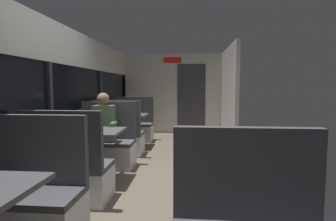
{
  "coord_description": "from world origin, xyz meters",
  "views": [
    {
      "loc": [
        0.53,
        -3.53,
        1.36
      ],
      "look_at": [
        0.14,
        1.02,
        0.94
      ],
      "focal_mm": 28.27,
      "sensor_mm": 36.0,
      "label": 1
    }
  ],
  "objects_px": {
    "dining_table_far_window": "(127,119)",
    "bench_far_window_facing_end": "(119,138)",
    "dining_table_mid_window": "(90,137)",
    "bench_far_window_facing_entry": "(134,128)",
    "bench_mid_window_facing_end": "(69,174)",
    "bench_mid_window_facing_entry": "(106,147)",
    "seated_passenger": "(105,136)",
    "bench_near_window_facing_entry": "(29,203)"
  },
  "relations": [
    {
      "from": "dining_table_far_window",
      "to": "bench_mid_window_facing_end",
      "type": "bearing_deg",
      "value": -90.0
    },
    {
      "from": "bench_near_window_facing_entry",
      "to": "bench_mid_window_facing_entry",
      "type": "distance_m",
      "value": 2.17
    },
    {
      "from": "bench_mid_window_facing_end",
      "to": "bench_mid_window_facing_entry",
      "type": "distance_m",
      "value": 1.4
    },
    {
      "from": "seated_passenger",
      "to": "bench_far_window_facing_end",
      "type": "bearing_deg",
      "value": 90.0
    },
    {
      "from": "dining_table_mid_window",
      "to": "bench_far_window_facing_end",
      "type": "relative_size",
      "value": 0.82
    },
    {
      "from": "bench_mid_window_facing_entry",
      "to": "dining_table_far_window",
      "type": "distance_m",
      "value": 1.51
    },
    {
      "from": "bench_far_window_facing_end",
      "to": "dining_table_mid_window",
      "type": "bearing_deg",
      "value": -90.0
    },
    {
      "from": "bench_mid_window_facing_end",
      "to": "bench_mid_window_facing_entry",
      "type": "height_order",
      "value": "same"
    },
    {
      "from": "bench_mid_window_facing_entry",
      "to": "dining_table_far_window",
      "type": "xyz_separation_m",
      "value": [
        0.0,
        1.47,
        0.31
      ]
    },
    {
      "from": "bench_mid_window_facing_entry",
      "to": "bench_far_window_facing_entry",
      "type": "bearing_deg",
      "value": 90.0
    },
    {
      "from": "bench_mid_window_facing_end",
      "to": "seated_passenger",
      "type": "distance_m",
      "value": 1.34
    },
    {
      "from": "bench_near_window_facing_entry",
      "to": "bench_far_window_facing_end",
      "type": "height_order",
      "value": "same"
    },
    {
      "from": "bench_near_window_facing_entry",
      "to": "dining_table_mid_window",
      "type": "distance_m",
      "value": 1.51
    },
    {
      "from": "dining_table_mid_window",
      "to": "bench_mid_window_facing_end",
      "type": "relative_size",
      "value": 0.82
    },
    {
      "from": "dining_table_far_window",
      "to": "bench_near_window_facing_entry",
      "type": "bearing_deg",
      "value": -90.0
    },
    {
      "from": "bench_mid_window_facing_end",
      "to": "bench_far_window_facing_end",
      "type": "distance_m",
      "value": 2.17
    },
    {
      "from": "bench_mid_window_facing_entry",
      "to": "dining_table_far_window",
      "type": "relative_size",
      "value": 1.22
    },
    {
      "from": "bench_mid_window_facing_entry",
      "to": "bench_near_window_facing_entry",
      "type": "bearing_deg",
      "value": -90.0
    },
    {
      "from": "bench_far_window_facing_end",
      "to": "seated_passenger",
      "type": "bearing_deg",
      "value": -90.0
    },
    {
      "from": "dining_table_mid_window",
      "to": "bench_mid_window_facing_end",
      "type": "height_order",
      "value": "bench_mid_window_facing_end"
    },
    {
      "from": "bench_mid_window_facing_entry",
      "to": "bench_far_window_facing_entry",
      "type": "xyz_separation_m",
      "value": [
        0.0,
        2.17,
        0.0
      ]
    },
    {
      "from": "seated_passenger",
      "to": "bench_mid_window_facing_end",
      "type": "bearing_deg",
      "value": -90.0
    },
    {
      "from": "bench_near_window_facing_entry",
      "to": "dining_table_mid_window",
      "type": "xyz_separation_m",
      "value": [
        0.0,
        1.47,
        0.31
      ]
    },
    {
      "from": "bench_mid_window_facing_end",
      "to": "bench_far_window_facing_entry",
      "type": "relative_size",
      "value": 1.0
    },
    {
      "from": "bench_mid_window_facing_end",
      "to": "bench_far_window_facing_entry",
      "type": "height_order",
      "value": "same"
    },
    {
      "from": "dining_table_far_window",
      "to": "bench_far_window_facing_end",
      "type": "bearing_deg",
      "value": -90.0
    },
    {
      "from": "dining_table_mid_window",
      "to": "bench_far_window_facing_entry",
      "type": "bearing_deg",
      "value": 90.0
    },
    {
      "from": "dining_table_mid_window",
      "to": "dining_table_far_window",
      "type": "xyz_separation_m",
      "value": [
        0.0,
        2.17,
        0.0
      ]
    },
    {
      "from": "bench_mid_window_facing_end",
      "to": "bench_far_window_facing_end",
      "type": "xyz_separation_m",
      "value": [
        0.0,
        2.17,
        0.0
      ]
    },
    {
      "from": "bench_far_window_facing_entry",
      "to": "dining_table_far_window",
      "type": "bearing_deg",
      "value": -90.0
    },
    {
      "from": "bench_far_window_facing_entry",
      "to": "bench_mid_window_facing_entry",
      "type": "bearing_deg",
      "value": -90.0
    },
    {
      "from": "bench_far_window_facing_entry",
      "to": "dining_table_mid_window",
      "type": "bearing_deg",
      "value": -90.0
    },
    {
      "from": "bench_near_window_facing_entry",
      "to": "dining_table_mid_window",
      "type": "bearing_deg",
      "value": 90.0
    },
    {
      "from": "bench_mid_window_facing_end",
      "to": "bench_far_window_facing_entry",
      "type": "bearing_deg",
      "value": 90.0
    },
    {
      "from": "bench_near_window_facing_entry",
      "to": "seated_passenger",
      "type": "relative_size",
      "value": 0.87
    },
    {
      "from": "dining_table_mid_window",
      "to": "seated_passenger",
      "type": "distance_m",
      "value": 0.64
    },
    {
      "from": "dining_table_mid_window",
      "to": "seated_passenger",
      "type": "height_order",
      "value": "seated_passenger"
    },
    {
      "from": "bench_near_window_facing_entry",
      "to": "bench_far_window_facing_entry",
      "type": "xyz_separation_m",
      "value": [
        0.0,
        4.35,
        0.0
      ]
    },
    {
      "from": "dining_table_far_window",
      "to": "dining_table_mid_window",
      "type": "bearing_deg",
      "value": -90.0
    },
    {
      "from": "bench_near_window_facing_entry",
      "to": "bench_mid_window_facing_end",
      "type": "distance_m",
      "value": 0.77
    },
    {
      "from": "bench_far_window_facing_entry",
      "to": "seated_passenger",
      "type": "distance_m",
      "value": 2.26
    },
    {
      "from": "dining_table_far_window",
      "to": "bench_far_window_facing_end",
      "type": "relative_size",
      "value": 0.82
    }
  ]
}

